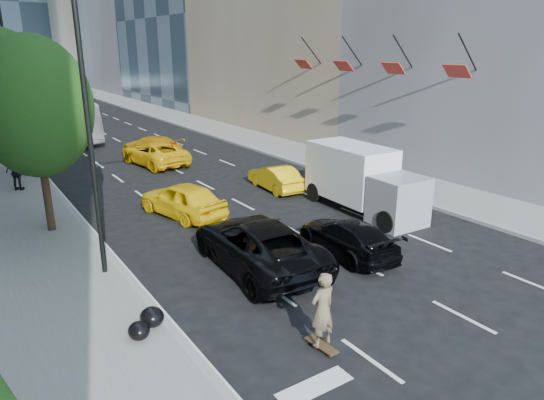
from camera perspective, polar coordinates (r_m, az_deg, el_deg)
ground at (r=16.30m, az=7.90°, el=-8.39°), size 160.00×160.00×0.00m
sidewalk_right at (r=45.98m, az=-7.66°, el=8.63°), size 4.00×120.00×0.15m
lamp_near at (r=15.33m, az=-20.53°, el=11.71°), size 2.13×0.22×10.00m
lamp_far at (r=33.08m, az=-28.24°, el=13.35°), size 2.13×0.22×10.00m
tree_near at (r=20.15m, az=-26.18°, el=9.77°), size 4.20×4.20×7.46m
tree_mid at (r=30.03m, az=-29.13°, el=12.03°), size 4.50×4.50×7.99m
facade_flags at (r=29.27m, az=11.33°, el=15.47°), size 1.85×13.30×2.05m
skateboarder at (r=12.00m, az=5.94°, el=-13.25°), size 0.73×0.51×1.92m
black_sedan_lincoln at (r=16.21m, az=-1.67°, el=-5.19°), size 3.10×6.08×1.64m
black_sedan_mercedes at (r=17.47m, az=8.81°, el=-4.33°), size 2.10×4.50×1.27m
taxi_a at (r=21.41m, az=-10.46°, el=0.08°), size 2.79×4.78×1.53m
taxi_b at (r=25.11m, az=0.41°, el=2.67°), size 1.63×3.94×1.27m
taxi_c at (r=31.32m, az=-13.60°, el=5.37°), size 3.13×5.59×1.48m
taxi_d at (r=33.87m, az=-13.98°, el=6.17°), size 3.43×5.19×1.40m
city_bus at (r=42.80m, az=-24.67°, el=8.85°), size 5.08×13.03×3.54m
box_truck at (r=21.96m, az=10.57°, el=2.40°), size 2.40×6.06×2.86m
pedestrian_b at (r=27.53m, az=-27.84°, el=2.90°), size 1.14×1.02×1.86m
garbage_bags at (r=13.10m, az=-14.50°, el=-13.77°), size 1.06×1.02×0.52m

